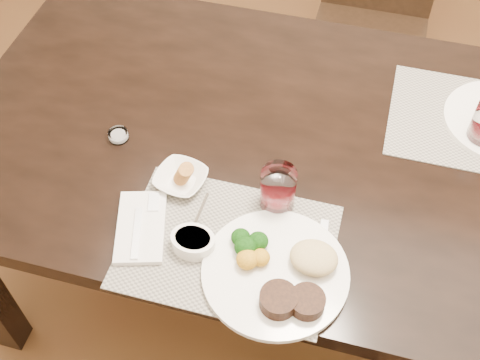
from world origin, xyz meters
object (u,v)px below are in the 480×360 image
(cracker_bowl, at_px, (181,178))
(steak_knife, at_px, (315,277))
(wine_glass_near, at_px, (278,191))
(dinner_plate, at_px, (282,273))
(chair_far, at_px, (373,12))

(cracker_bowl, bearing_deg, steak_knife, -25.66)
(steak_knife, height_order, cracker_bowl, cracker_bowl)
(steak_knife, relative_size, wine_glass_near, 2.06)
(steak_knife, relative_size, cracker_bowl, 1.65)
(dinner_plate, distance_m, steak_knife, 0.07)
(chair_far, relative_size, dinner_plate, 2.86)
(chair_far, xyz_separation_m, wine_glass_near, (-0.12, -1.14, 0.30))
(steak_knife, distance_m, wine_glass_near, 0.21)
(chair_far, bearing_deg, cracker_bowl, -107.30)
(dinner_plate, bearing_deg, wine_glass_near, 105.21)
(dinner_plate, xyz_separation_m, wine_glass_near, (-0.05, 0.18, 0.03))
(dinner_plate, distance_m, wine_glass_near, 0.19)
(dinner_plate, xyz_separation_m, steak_knife, (0.07, 0.01, -0.01))
(steak_knife, bearing_deg, dinner_plate, -172.67)
(steak_knife, bearing_deg, wine_glass_near, 120.97)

